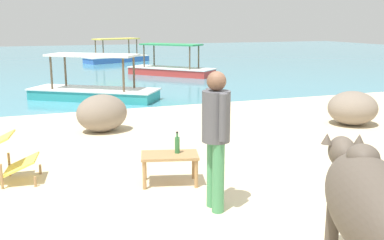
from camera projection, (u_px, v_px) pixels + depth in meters
sand_beach at (290, 219)px, 5.05m from camera, size 18.00×14.00×0.04m
water_surface at (77, 62)px, 25.24m from camera, size 60.00×36.00×0.03m
cow at (368, 201)px, 3.52m from camera, size 1.31×2.05×1.18m
low_bench_table at (170, 159)px, 6.03m from camera, size 0.85×0.62×0.42m
bottle at (177, 145)px, 6.04m from camera, size 0.07×0.07×0.30m
deck_chair_near at (8, 155)px, 6.09m from camera, size 0.84×0.65×0.68m
person_standing at (216, 130)px, 5.08m from camera, size 0.32×0.51×1.62m
shore_rock_large at (102, 113)px, 8.93m from camera, size 1.13×0.95×0.75m
shore_rock_medium at (353, 108)px, 9.52m from camera, size 1.32×1.29×0.72m
boat_blue at (117, 57)px, 24.69m from camera, size 3.84×2.47×1.29m
boat_red at (171, 69)px, 18.64m from camera, size 3.31×3.50×1.29m
boat_teal at (94, 90)px, 12.77m from camera, size 3.69×3.02×1.29m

